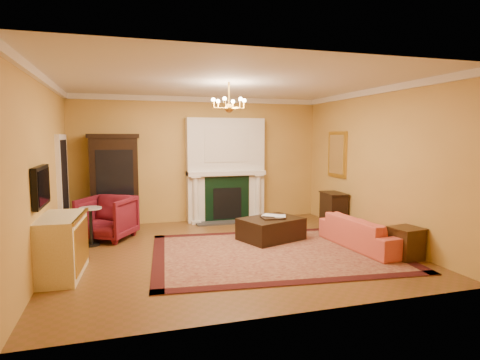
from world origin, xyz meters
name	(u,v)px	position (x,y,z in m)	size (l,w,h in m)	color
floor	(229,251)	(0.00, 0.00, -0.01)	(6.00, 5.50, 0.02)	brown
ceiling	(229,81)	(0.00, 0.00, 3.01)	(6.00, 5.50, 0.02)	silver
wall_back	(200,160)	(0.00, 2.76, 1.50)	(6.00, 0.02, 3.00)	gold
wall_front	(293,186)	(0.00, -2.76, 1.50)	(6.00, 0.02, 3.00)	gold
wall_left	(43,172)	(-3.01, 0.00, 1.50)	(0.02, 5.50, 3.00)	gold
wall_right	(375,165)	(3.01, 0.00, 1.50)	(0.02, 5.50, 3.00)	gold
fireplace	(226,172)	(0.60, 2.57, 1.19)	(1.90, 0.70, 2.50)	silver
crown_molding	(216,91)	(0.00, 0.96, 2.94)	(6.00, 5.50, 0.12)	white
doorway	(63,188)	(-2.95, 1.70, 1.05)	(0.08, 1.05, 2.10)	silver
tv_panel	(41,186)	(-2.95, -0.60, 1.35)	(0.09, 0.95, 0.58)	black
gilt_mirror	(337,154)	(2.97, 1.40, 1.65)	(0.06, 0.76, 1.05)	gold
chandelier	(229,105)	(0.00, 0.00, 2.61)	(0.63, 0.55, 0.53)	gold
oriental_rug	(275,252)	(0.73, -0.38, 0.01)	(4.25, 3.19, 0.02)	#4C1014
china_cabinet	(115,183)	(-1.98, 2.49, 1.01)	(1.01, 0.46, 2.03)	black
wingback_armchair	(107,216)	(-2.14, 1.46, 0.48)	(0.93, 0.87, 0.95)	maroon
pedestal_table	(91,224)	(-2.42, 1.05, 0.43)	(0.41, 0.41, 0.73)	black
commode	(61,246)	(-2.73, -0.59, 0.45)	(0.57, 1.21, 0.90)	beige
coral_sofa	(365,227)	(2.46, -0.54, 0.38)	(1.96, 0.57, 0.77)	#CA5A40
end_table	(406,244)	(2.72, -1.34, 0.26)	(0.44, 0.44, 0.51)	#361F0E
console_table	(333,210)	(2.78, 1.18, 0.38)	(0.39, 0.68, 0.76)	black
leather_ottoman	(271,229)	(0.98, 0.46, 0.23)	(1.15, 0.84, 0.43)	black
ottoman_tray	(273,218)	(1.00, 0.42, 0.46)	(0.42, 0.33, 0.03)	black
book_a	(269,209)	(0.92, 0.42, 0.63)	(0.23, 0.03, 0.32)	gray
book_b	(275,210)	(1.05, 0.43, 0.62)	(0.21, 0.02, 0.29)	gray
topiary_left	(205,161)	(0.08, 2.53, 1.49)	(0.18, 0.18, 0.47)	gray
topiary_right	(248,161)	(1.17, 2.53, 1.46)	(0.15, 0.15, 0.41)	gray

